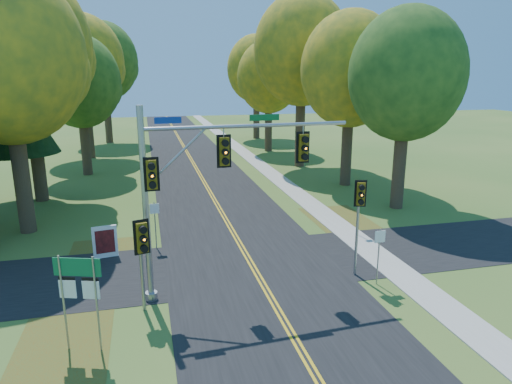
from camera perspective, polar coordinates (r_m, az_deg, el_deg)
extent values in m
plane|color=#375E21|center=(19.97, 0.65, -11.11)|extent=(160.00, 160.00, 0.00)
cube|color=black|center=(19.96, 0.65, -11.08)|extent=(8.00, 160.00, 0.02)
cube|color=black|center=(21.73, -0.67, -8.86)|extent=(60.00, 6.00, 0.02)
cube|color=gold|center=(19.94, 0.37, -11.07)|extent=(0.10, 160.00, 0.01)
cube|color=gold|center=(19.98, 0.93, -11.01)|extent=(0.10, 160.00, 0.01)
cube|color=#9E998E|center=(22.18, 16.56, -8.95)|extent=(1.60, 160.00, 0.06)
cube|color=brown|center=(23.20, -17.84, -8.05)|extent=(4.00, 6.00, 0.00)
cube|color=brown|center=(27.40, 11.42, -4.11)|extent=(3.50, 8.00, 0.00)
cube|color=brown|center=(17.10, -22.89, -17.09)|extent=(3.00, 5.00, 0.00)
cylinder|color=#38281C|center=(28.07, -27.28, 2.10)|extent=(0.86, 0.86, 6.75)
ellipsoid|color=gold|center=(27.58, -28.82, 14.72)|extent=(8.00, 8.00, 9.20)
sphere|color=gold|center=(28.40, -24.81, 13.48)|extent=(4.80, 4.80, 4.80)
cylinder|color=#38281C|center=(31.13, 17.50, 3.52)|extent=(0.83, 0.83, 6.08)
ellipsoid|color=#4E7524|center=(30.62, 18.31, 13.77)|extent=(7.20, 7.20, 8.28)
sphere|color=#4E7524|center=(32.31, 19.41, 12.41)|extent=(4.32, 4.32, 4.32)
sphere|color=#4E7524|center=(29.36, 17.01, 15.27)|extent=(3.96, 3.96, 3.96)
cylinder|color=#38281C|center=(34.77, -25.79, 4.97)|extent=(0.89, 0.89, 7.42)
ellipsoid|color=gold|center=(34.46, -27.06, 16.03)|extent=(8.60, 8.60, 9.89)
sphere|color=gold|center=(35.38, -23.63, 14.91)|extent=(5.16, 5.16, 5.16)
cylinder|color=#38281C|center=(36.75, 11.28, 5.70)|extent=(0.84, 0.84, 6.30)
ellipsoid|color=gold|center=(36.34, 11.75, 14.78)|extent=(7.60, 7.60, 8.74)
sphere|color=gold|center=(38.03, 13.07, 13.54)|extent=(4.56, 4.56, 4.56)
sphere|color=gold|center=(35.11, 10.31, 16.11)|extent=(4.18, 4.18, 4.18)
cylinder|color=#38281C|center=(42.55, -20.57, 5.78)|extent=(0.81, 0.81, 5.62)
ellipsoid|color=#4E7524|center=(42.15, -21.21, 12.76)|extent=(6.80, 6.80, 7.82)
sphere|color=#4E7524|center=(43.03, -19.12, 12.04)|extent=(4.08, 4.08, 4.08)
sphere|color=#4E7524|center=(41.63, -23.08, 13.51)|extent=(3.74, 3.74, 3.74)
cylinder|color=#38281C|center=(43.71, 5.53, 8.18)|extent=(0.90, 0.90, 7.65)
ellipsoid|color=gold|center=(43.49, 5.76, 17.26)|extent=(8.80, 8.80, 10.12)
sphere|color=gold|center=(45.29, 7.35, 15.99)|extent=(5.28, 5.28, 5.28)
sphere|color=gold|center=(42.22, 4.13, 18.57)|extent=(4.84, 4.84, 4.84)
cylinder|color=#38281C|center=(51.11, -20.23, 7.91)|extent=(0.87, 0.87, 6.98)
ellipsoid|color=gold|center=(50.87, -20.88, 15.02)|extent=(8.20, 8.20, 9.43)
sphere|color=gold|center=(51.92, -18.79, 14.26)|extent=(4.92, 4.92, 4.92)
sphere|color=gold|center=(50.26, -22.76, 15.81)|extent=(4.51, 4.51, 4.51)
cylinder|color=#38281C|center=(52.37, 1.56, 8.31)|extent=(0.82, 0.82, 5.85)
ellipsoid|color=gold|center=(52.05, 1.61, 14.20)|extent=(7.00, 7.00, 8.05)
sphere|color=gold|center=(53.46, 2.79, 13.45)|extent=(4.20, 4.20, 4.20)
sphere|color=gold|center=(51.07, 0.45, 14.99)|extent=(3.85, 3.85, 3.85)
cylinder|color=#38281C|center=(61.80, -18.06, 9.20)|extent=(0.88, 0.88, 7.20)
ellipsoid|color=#4E7524|center=(61.61, -18.56, 15.26)|extent=(8.40, 8.40, 9.66)
sphere|color=#4E7524|center=(62.76, -16.83, 14.59)|extent=(5.04, 5.04, 5.04)
sphere|color=#4E7524|center=(60.93, -20.11, 15.94)|extent=(4.62, 4.62, 4.62)
cylinder|color=#38281C|center=(62.95, 0.05, 9.69)|extent=(0.85, 0.85, 6.53)
ellipsoid|color=gold|center=(62.72, 0.05, 15.15)|extent=(7.80, 7.80, 8.97)
sphere|color=gold|center=(64.23, 1.19, 14.44)|extent=(4.68, 4.68, 4.68)
sphere|color=gold|center=(61.66, -1.05, 15.88)|extent=(4.29, 4.29, 4.29)
cylinder|color=#38281C|center=(35.19, -27.40, 1.55)|extent=(0.50, 0.50, 3.42)
cone|color=black|center=(34.59, -28.26, 8.72)|extent=(5.60, 5.60, 5.45)
cone|color=black|center=(34.53, -29.06, 15.14)|extent=(4.57, 4.57, 5.45)
cylinder|color=#9799A0|center=(17.56, -13.61, -1.93)|extent=(0.24, 0.24, 7.58)
cylinder|color=#9799A0|center=(18.89, -12.94, -12.55)|extent=(0.48, 0.48, 0.32)
cylinder|color=#9799A0|center=(17.65, -0.80, 8.27)|extent=(8.12, 0.62, 0.15)
cylinder|color=#9799A0|center=(17.23, -10.02, 4.25)|extent=(2.45, 0.24, 2.24)
cylinder|color=#9799A0|center=(17.41, -4.08, 7.50)|extent=(0.04, 0.04, 0.39)
cube|color=#72590C|center=(17.52, -4.04, 5.11)|extent=(0.39, 0.35, 1.08)
cube|color=black|center=(17.52, -4.04, 5.11)|extent=(0.56, 0.06, 1.28)
sphere|color=orange|center=(17.28, -3.85, 4.98)|extent=(0.19, 0.19, 0.19)
cylinder|color=black|center=(17.23, -3.87, 6.12)|extent=(0.27, 0.19, 0.26)
cylinder|color=black|center=(17.28, -3.85, 4.98)|extent=(0.27, 0.19, 0.26)
cylinder|color=black|center=(17.34, -3.83, 3.85)|extent=(0.27, 0.19, 0.26)
cylinder|color=#9799A0|center=(18.41, 5.92, 7.84)|extent=(0.04, 0.04, 0.39)
cube|color=#72590C|center=(18.51, 5.86, 5.58)|extent=(0.39, 0.35, 1.08)
cube|color=black|center=(18.51, 5.86, 5.58)|extent=(0.56, 0.06, 1.28)
sphere|color=orange|center=(18.28, 6.16, 5.46)|extent=(0.19, 0.19, 0.19)
cylinder|color=black|center=(18.23, 6.19, 6.54)|extent=(0.27, 0.19, 0.26)
cylinder|color=black|center=(18.28, 6.16, 5.46)|extent=(0.27, 0.19, 0.26)
cylinder|color=black|center=(18.34, 6.13, 4.39)|extent=(0.27, 0.19, 0.26)
cube|color=#72590C|center=(17.10, -12.93, 2.17)|extent=(0.39, 0.35, 1.08)
cube|color=black|center=(17.10, -12.93, 2.17)|extent=(0.56, 0.06, 1.28)
sphere|color=orange|center=(16.85, -12.86, 2.00)|extent=(0.19, 0.19, 0.19)
cylinder|color=black|center=(16.78, -12.93, 3.15)|extent=(0.27, 0.19, 0.26)
cylinder|color=black|center=(16.85, -12.86, 2.00)|extent=(0.27, 0.19, 0.26)
cylinder|color=black|center=(16.93, -12.80, 0.85)|extent=(0.27, 0.19, 0.26)
cube|color=navy|center=(17.02, -10.96, 8.80)|extent=(0.98, 0.10, 0.24)
cube|color=#0C5926|center=(17.79, 1.06, 9.30)|extent=(1.19, 0.11, 0.24)
cylinder|color=#93969C|center=(20.26, 12.53, -4.55)|extent=(0.12, 0.12, 4.28)
cube|color=#72590C|center=(19.58, 12.91, -0.18)|extent=(0.39, 0.37, 0.97)
cube|color=black|center=(19.58, 12.91, -0.18)|extent=(0.50, 0.15, 1.15)
sphere|color=orange|center=(19.37, 13.05, -0.35)|extent=(0.18, 0.18, 0.18)
cylinder|color=black|center=(19.30, 13.10, 0.55)|extent=(0.26, 0.21, 0.23)
cylinder|color=black|center=(19.37, 13.05, -0.35)|extent=(0.26, 0.21, 0.23)
cylinder|color=black|center=(19.45, 13.00, -1.23)|extent=(0.26, 0.21, 0.23)
cylinder|color=gray|center=(17.54, -14.10, -8.98)|extent=(0.13, 0.13, 3.55)
cube|color=#72590C|center=(16.88, -14.12, -5.47)|extent=(0.46, 0.43, 1.11)
cube|color=black|center=(16.88, -14.12, -5.47)|extent=(0.56, 0.20, 1.31)
sphere|color=orange|center=(16.64, -13.87, -5.74)|extent=(0.20, 0.20, 0.20)
cylinder|color=black|center=(16.53, -13.95, -4.58)|extent=(0.31, 0.25, 0.27)
cylinder|color=black|center=(16.64, -13.87, -5.74)|extent=(0.31, 0.25, 0.27)
cylinder|color=black|center=(16.77, -13.80, -6.88)|extent=(0.31, 0.25, 0.27)
cylinder|color=gray|center=(16.01, -22.90, -12.71)|extent=(0.07, 0.07, 3.26)
cylinder|color=gray|center=(15.56, -19.26, -13.17)|extent=(0.07, 0.07, 3.26)
cube|color=#0D5E34|center=(15.29, -21.48, -8.72)|extent=(1.46, 0.52, 0.60)
cube|color=silver|center=(15.29, -21.48, -8.72)|extent=(1.24, 0.41, 0.09)
cube|color=silver|center=(15.75, -22.49, -11.15)|extent=(0.53, 0.21, 0.60)
cube|color=black|center=(15.61, -22.62, -9.96)|extent=(0.52, 0.18, 0.11)
cube|color=silver|center=(15.43, -19.92, -11.44)|extent=(0.53, 0.21, 0.60)
cube|color=black|center=(15.28, -20.04, -10.23)|extent=(0.52, 0.18, 0.11)
cube|color=silver|center=(23.26, -18.36, -5.94)|extent=(1.16, 0.36, 1.59)
cube|color=maroon|center=(23.16, -18.34, -5.91)|extent=(0.87, 0.17, 1.15)
cube|color=silver|center=(23.47, -19.31, -7.58)|extent=(0.08, 0.08, 0.27)
cube|color=silver|center=(23.53, -17.15, -7.34)|extent=(0.08, 0.08, 0.27)
cylinder|color=gray|center=(25.57, 12.56, -2.94)|extent=(0.05, 0.05, 2.22)
cube|color=white|center=(25.32, 12.69, -1.21)|extent=(0.42, 0.11, 0.45)
cylinder|color=gray|center=(19.91, 15.04, -7.82)|extent=(0.06, 0.06, 2.48)
cube|color=silver|center=(19.58, 15.25, -5.40)|extent=(0.47, 0.05, 0.51)
cylinder|color=gray|center=(23.60, -12.47, -4.11)|extent=(0.06, 0.06, 2.46)
cube|color=silver|center=(23.31, -12.58, -2.05)|extent=(0.47, 0.08, 0.50)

